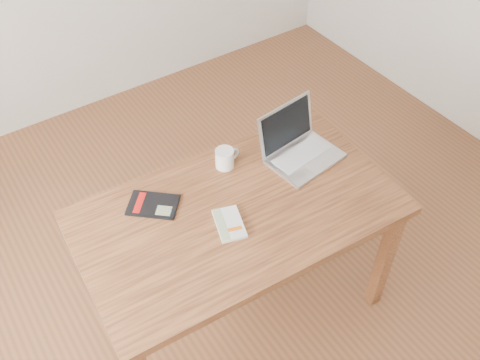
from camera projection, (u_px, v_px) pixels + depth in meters
room at (241, 83)px, 1.86m from camera, size 4.04×4.04×2.70m
desk at (238, 223)px, 2.32m from camera, size 1.40×0.85×0.75m
white_guidebook at (229, 224)px, 2.19m from camera, size 0.16×0.20×0.02m
black_guidebook at (153, 205)px, 2.26m from camera, size 0.25×0.24×0.01m
laptop at (298, 147)px, 2.46m from camera, size 0.36×0.31×0.23m
coffee_mug at (225, 158)px, 2.41m from camera, size 0.12×0.09×0.09m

